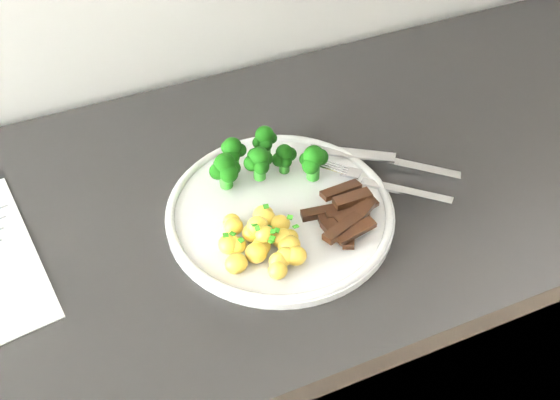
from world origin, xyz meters
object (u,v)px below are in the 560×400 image
(counter, at_px, (225,378))
(broccoli, at_px, (262,158))
(beef_strips, at_px, (346,216))
(plate, at_px, (280,211))
(fork, at_px, (387,185))
(potatoes, at_px, (264,241))
(knife, at_px, (403,165))

(counter, xyz_separation_m, broccoli, (0.09, 0.03, 0.48))
(broccoli, xyz_separation_m, beef_strips, (0.07, -0.12, -0.03))
(plate, xyz_separation_m, fork, (0.15, -0.02, 0.01))
(counter, xyz_separation_m, plate, (0.09, -0.04, 0.44))
(potatoes, distance_m, knife, 0.25)
(counter, height_order, broccoli, broccoli)
(knife, bearing_deg, plate, -176.01)
(fork, bearing_deg, beef_strips, -158.71)
(beef_strips, bearing_deg, plate, 143.97)
(broccoli, bearing_deg, potatoes, -111.30)
(broccoli, height_order, knife, broccoli)
(knife, bearing_deg, fork, -143.86)
(plate, xyz_separation_m, knife, (0.20, 0.01, 0.00))
(potatoes, relative_size, beef_strips, 1.15)
(potatoes, bearing_deg, broccoli, 68.70)
(counter, bearing_deg, plate, -24.16)
(counter, xyz_separation_m, knife, (0.29, -0.03, 0.44))
(potatoes, bearing_deg, knife, 15.28)
(plate, bearing_deg, knife, 3.99)
(potatoes, bearing_deg, plate, 49.69)
(fork, height_order, knife, fork)
(broccoli, relative_size, knife, 0.87)
(plate, height_order, broccoli, broccoli)
(plate, bearing_deg, potatoes, -130.31)
(fork, xyz_separation_m, knife, (0.05, 0.03, -0.01))
(beef_strips, bearing_deg, broccoli, 119.76)
(counter, bearing_deg, broccoli, 16.31)
(plate, height_order, potatoes, potatoes)
(fork, bearing_deg, knife, 36.14)
(counter, height_order, plate, plate)
(fork, bearing_deg, potatoes, -170.83)
(beef_strips, height_order, knife, beef_strips)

